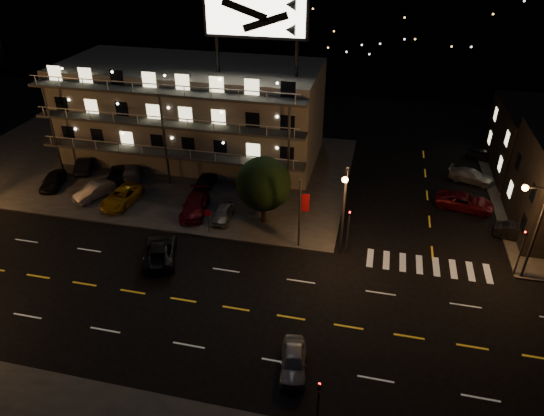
% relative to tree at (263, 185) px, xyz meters
% --- Properties ---
extents(ground, '(140.00, 140.00, 0.00)m').
position_rel_tree_xyz_m(ground, '(-1.23, -11.41, -3.88)').
color(ground, black).
rests_on(ground, ground).
extents(curb_nw, '(44.00, 24.00, 0.15)m').
position_rel_tree_xyz_m(curb_nw, '(-15.23, 8.59, -3.81)').
color(curb_nw, '#323230').
rests_on(curb_nw, ground).
extents(motel, '(28.00, 13.80, 18.10)m').
position_rel_tree_xyz_m(motel, '(-11.17, 12.47, 1.46)').
color(motel, gray).
rests_on(motel, ground).
extents(streetlight_nc, '(0.44, 1.92, 8.00)m').
position_rel_tree_xyz_m(streetlight_nc, '(7.27, -3.48, 1.08)').
color(streetlight_nc, '#2D2D30').
rests_on(streetlight_nc, ground).
extents(streetlight_ne, '(1.92, 0.44, 8.00)m').
position_rel_tree_xyz_m(streetlight_ne, '(20.91, -3.11, 1.08)').
color(streetlight_ne, '#2D2D30').
rests_on(streetlight_ne, ground).
extents(signal_nw, '(0.20, 0.27, 4.60)m').
position_rel_tree_xyz_m(signal_nw, '(7.77, -2.91, -1.31)').
color(signal_nw, '#2D2D30').
rests_on(signal_nw, ground).
extents(signal_sw, '(0.20, 0.27, 4.60)m').
position_rel_tree_xyz_m(signal_sw, '(7.77, -19.91, -1.31)').
color(signal_sw, '#2D2D30').
rests_on(signal_sw, ground).
extents(signal_ne, '(0.27, 0.20, 4.60)m').
position_rel_tree_xyz_m(signal_ne, '(20.77, -2.91, -1.31)').
color(signal_ne, '#2D2D30').
rests_on(signal_ne, ground).
extents(banner_north, '(0.83, 0.16, 6.40)m').
position_rel_tree_xyz_m(banner_north, '(3.86, -3.01, -0.45)').
color(banner_north, '#2D2D30').
rests_on(banner_north, ground).
extents(stop_sign, '(0.91, 0.11, 2.61)m').
position_rel_tree_xyz_m(stop_sign, '(-4.23, -2.84, -2.17)').
color(stop_sign, '#2D2D30').
rests_on(stop_sign, ground).
extents(tree, '(4.99, 4.80, 6.28)m').
position_rel_tree_xyz_m(tree, '(0.00, 0.00, 0.00)').
color(tree, black).
rests_on(tree, curb_nw).
extents(lot_car_0, '(2.58, 4.41, 1.41)m').
position_rel_tree_xyz_m(lot_car_0, '(-22.55, 1.60, -3.02)').
color(lot_car_0, black).
rests_on(lot_car_0, curb_nw).
extents(lot_car_1, '(3.06, 4.48, 1.40)m').
position_rel_tree_xyz_m(lot_car_1, '(-17.26, 0.53, -3.03)').
color(lot_car_1, gray).
rests_on(lot_car_1, curb_nw).
extents(lot_car_2, '(2.77, 5.28, 1.42)m').
position_rel_tree_xyz_m(lot_car_2, '(-14.04, 0.11, -3.02)').
color(lot_car_2, '#C49512').
rests_on(lot_car_2, curb_nw).
extents(lot_car_3, '(2.91, 5.54, 1.53)m').
position_rel_tree_xyz_m(lot_car_3, '(-6.61, 0.13, -2.96)').
color(lot_car_3, '#5B0D17').
rests_on(lot_car_3, curb_nw).
extents(lot_car_4, '(1.74, 3.79, 1.26)m').
position_rel_tree_xyz_m(lot_car_4, '(-3.68, -0.46, -3.10)').
color(lot_car_4, gray).
rests_on(lot_car_4, curb_nw).
extents(lot_car_5, '(2.83, 4.65, 1.45)m').
position_rel_tree_xyz_m(lot_car_5, '(-21.34, 5.76, -3.01)').
color(lot_car_5, black).
rests_on(lot_car_5, curb_nw).
extents(lot_car_6, '(3.39, 4.94, 1.25)m').
position_rel_tree_xyz_m(lot_car_6, '(-16.86, 4.76, -3.10)').
color(lot_car_6, black).
rests_on(lot_car_6, curb_nw).
extents(lot_car_7, '(3.70, 5.07, 1.36)m').
position_rel_tree_xyz_m(lot_car_7, '(-15.68, 5.31, -3.05)').
color(lot_car_7, gray).
rests_on(lot_car_7, curb_nw).
extents(lot_car_8, '(1.67, 3.99, 1.35)m').
position_rel_tree_xyz_m(lot_car_8, '(-7.34, 5.43, -3.05)').
color(lot_car_8, black).
rests_on(lot_car_8, curb_nw).
extents(lot_car_9, '(2.86, 4.33, 1.35)m').
position_rel_tree_xyz_m(lot_car_9, '(-2.01, 6.09, -3.06)').
color(lot_car_9, '#5B0D17').
rests_on(lot_car_9, curb_nw).
extents(side_car_0, '(4.51, 2.41, 1.41)m').
position_rel_tree_xyz_m(side_car_0, '(22.16, 2.27, -3.17)').
color(side_car_0, black).
rests_on(side_car_0, ground).
extents(side_car_1, '(5.72, 3.38, 1.49)m').
position_rel_tree_xyz_m(side_car_1, '(18.01, 6.78, -3.13)').
color(side_car_1, '#5B0D17').
rests_on(side_car_1, ground).
extents(side_car_2, '(4.99, 3.20, 1.35)m').
position_rel_tree_xyz_m(side_car_2, '(19.31, 12.61, -3.21)').
color(side_car_2, gray).
rests_on(side_car_2, ground).
extents(side_car_3, '(4.12, 2.74, 1.30)m').
position_rel_tree_xyz_m(side_car_3, '(21.36, 18.49, -3.23)').
color(side_car_3, black).
rests_on(side_car_3, ground).
extents(road_car_east, '(2.14, 4.08, 1.32)m').
position_rel_tree_xyz_m(road_car_east, '(5.75, -15.71, -3.22)').
color(road_car_east, gray).
rests_on(road_car_east, ground).
extents(road_car_west, '(4.24, 6.00, 1.52)m').
position_rel_tree_xyz_m(road_car_west, '(-6.91, -7.06, -3.12)').
color(road_car_west, black).
rests_on(road_car_west, ground).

